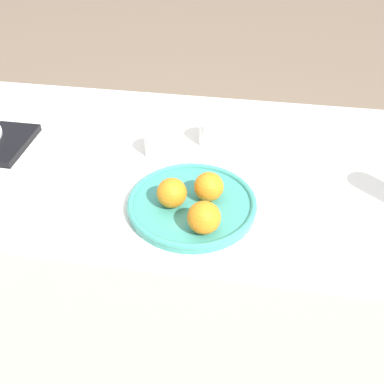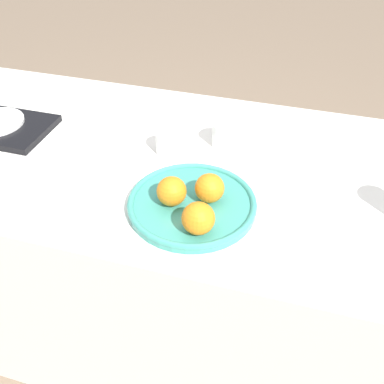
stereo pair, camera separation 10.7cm
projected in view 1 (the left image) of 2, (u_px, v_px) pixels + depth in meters
name	position (u px, v px, depth m)	size (l,w,h in m)	color
ground_plane	(150.00, 316.00, 1.74)	(12.00, 12.00, 0.00)	#7A6651
table	(144.00, 249.00, 1.51)	(1.58, 0.81, 0.74)	silver
fruit_platter	(192.00, 204.00, 1.10)	(0.32, 0.32, 0.03)	teal
orange_0	(172.00, 193.00, 1.06)	(0.07, 0.07, 0.07)	orange
orange_1	(204.00, 218.00, 0.99)	(0.08, 0.08, 0.08)	orange
orange_2	(209.00, 187.00, 1.08)	(0.07, 0.07, 0.07)	orange
cup_0	(158.00, 144.00, 1.27)	(0.07, 0.07, 0.07)	white
cup_1	(212.00, 133.00, 1.31)	(0.08, 0.08, 0.07)	white
napkin	(5.00, 198.00, 1.13)	(0.10, 0.12, 0.01)	silver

